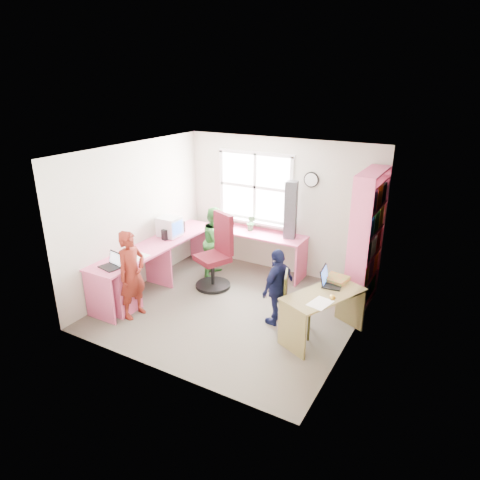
{
  "coord_description": "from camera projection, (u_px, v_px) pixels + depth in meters",
  "views": [
    {
      "loc": [
        2.95,
        -4.96,
        3.32
      ],
      "look_at": [
        0.0,
        0.25,
        1.05
      ],
      "focal_mm": 32.0,
      "sensor_mm": 36.0,
      "label": 1
    }
  ],
  "objects": [
    {
      "name": "game_box",
      "position": [
        336.0,
        279.0,
        5.97
      ],
      "size": [
        0.34,
        0.34,
        0.06
      ],
      "rotation": [
        0.0,
        0.0,
        -0.16
      ],
      "color": "red",
      "rests_on": "right_desk"
    },
    {
      "name": "laptop_right",
      "position": [
        329.0,
        280.0,
        5.87
      ],
      "size": [
        0.32,
        0.37,
        0.24
      ],
      "rotation": [
        0.0,
        0.0,
        1.68
      ],
      "color": "black",
      "rests_on": "right_desk"
    },
    {
      "name": "l_desk",
      "position": [
        152.0,
        271.0,
        6.78
      ],
      "size": [
        2.38,
        2.95,
        0.75
      ],
      "color": "pink",
      "rests_on": "ground"
    },
    {
      "name": "person_green",
      "position": [
        216.0,
        242.0,
        7.53
      ],
      "size": [
        0.59,
        0.69,
        1.25
      ],
      "primitive_type": "imported",
      "rotation": [
        0.0,
        0.0,
        1.78
      ],
      "color": "#367F33",
      "rests_on": "ground"
    },
    {
      "name": "potted_plant",
      "position": [
        251.0,
        223.0,
        7.66
      ],
      "size": [
        0.17,
        0.14,
        0.29
      ],
      "primitive_type": "imported",
      "rotation": [
        0.0,
        0.0,
        -0.09
      ],
      "color": "#2D7136",
      "rests_on": "l_desk"
    },
    {
      "name": "crt_monitor",
      "position": [
        170.0,
        227.0,
        7.35
      ],
      "size": [
        0.36,
        0.32,
        0.35
      ],
      "rotation": [
        0.0,
        0.0,
        -0.01
      ],
      "color": "silver",
      "rests_on": "l_desk"
    },
    {
      "name": "swivel_chair",
      "position": [
        217.0,
        256.0,
        7.12
      ],
      "size": [
        0.78,
        0.78,
        1.27
      ],
      "rotation": [
        0.0,
        0.0,
        -0.42
      ],
      "color": "black",
      "rests_on": "ground"
    },
    {
      "name": "right_desk",
      "position": [
        323.0,
        306.0,
        5.69
      ],
      "size": [
        0.96,
        1.27,
        0.66
      ],
      "rotation": [
        0.0,
        0.0,
        -0.42
      ],
      "color": "olive",
      "rests_on": "ground"
    },
    {
      "name": "person_red",
      "position": [
        132.0,
        275.0,
        6.17
      ],
      "size": [
        0.35,
        0.5,
        1.33
      ],
      "primitive_type": "imported",
      "rotation": [
        0.0,
        0.0,
        1.5
      ],
      "color": "maroon",
      "rests_on": "ground"
    },
    {
      "name": "wooden_chair",
      "position": [
        293.0,
        301.0,
        5.81
      ],
      "size": [
        0.49,
        0.49,
        0.89
      ],
      "rotation": [
        0.0,
        0.0,
        0.34
      ],
      "color": "#343011",
      "rests_on": "ground"
    },
    {
      "name": "bookshelf",
      "position": [
        366.0,
        243.0,
        6.43
      ],
      "size": [
        0.3,
        1.02,
        2.1
      ],
      "color": "pink",
      "rests_on": "ground"
    },
    {
      "name": "laptop_left",
      "position": [
        112.0,
        264.0,
        6.21
      ],
      "size": [
        0.34,
        0.3,
        0.21
      ],
      "rotation": [
        0.0,
        0.0,
        -0.19
      ],
      "color": "black",
      "rests_on": "l_desk"
    },
    {
      "name": "room",
      "position": [
        235.0,
        233.0,
        6.22
      ],
      "size": [
        3.64,
        3.44,
        2.44
      ],
      "color": "#4F483E",
      "rests_on": "ground"
    },
    {
      "name": "paper_a",
      "position": [
        138.0,
        257.0,
        6.56
      ],
      "size": [
        0.24,
        0.33,
        0.0
      ],
      "rotation": [
        0.0,
        0.0,
        -0.07
      ],
      "color": "white",
      "rests_on": "l_desk"
    },
    {
      "name": "paper_b",
      "position": [
        320.0,
        303.0,
        5.39
      ],
      "size": [
        0.29,
        0.37,
        0.0
      ],
      "rotation": [
        0.0,
        0.0,
        -0.21
      ],
      "color": "white",
      "rests_on": "right_desk"
    },
    {
      "name": "cd_tower",
      "position": [
        291.0,
        210.0,
        7.19
      ],
      "size": [
        0.23,
        0.21,
        0.99
      ],
      "rotation": [
        0.0,
        0.0,
        0.21
      ],
      "color": "black",
      "rests_on": "l_desk"
    },
    {
      "name": "speaker_a",
      "position": [
        165.0,
        235.0,
        7.23
      ],
      "size": [
        0.11,
        0.11,
        0.18
      ],
      "rotation": [
        0.0,
        0.0,
        -0.25
      ],
      "color": "black",
      "rests_on": "l_desk"
    },
    {
      "name": "person_navy",
      "position": [
        278.0,
        287.0,
        6.02
      ],
      "size": [
        0.4,
        0.71,
        1.14
      ],
      "primitive_type": "imported",
      "rotation": [
        0.0,
        0.0,
        -1.76
      ],
      "color": "#13173C",
      "rests_on": "ground"
    },
    {
      "name": "speaker_b",
      "position": [
        182.0,
        227.0,
        7.58
      ],
      "size": [
        0.11,
        0.11,
        0.19
      ],
      "rotation": [
        0.0,
        0.0,
        0.16
      ],
      "color": "black",
      "rests_on": "l_desk"
    }
  ]
}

